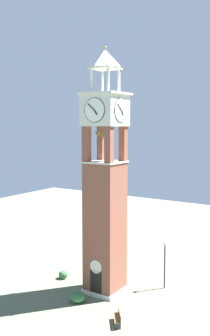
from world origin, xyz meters
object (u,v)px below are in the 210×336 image
park_bench (118,317)px  trash_bin (120,266)px  lamp_post (165,256)px  clock_tower (105,193)px

park_bench → trash_bin: 10.31m
lamp_post → trash_bin: bearing=164.7°
lamp_post → trash_bin: 6.04m
clock_tower → trash_bin: 9.49m
lamp_post → park_bench: bearing=-91.3°
trash_bin → park_bench: bearing=-59.9°
lamp_post → trash_bin: lamp_post is taller
park_bench → trash_bin: bearing=120.1°
trash_bin → lamp_post: bearing=-15.3°
lamp_post → clock_tower: bearing=-139.8°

